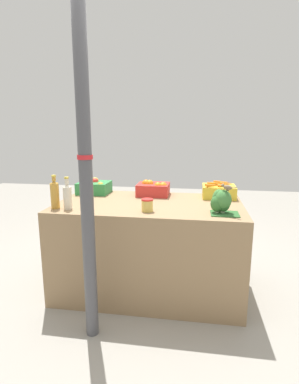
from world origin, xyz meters
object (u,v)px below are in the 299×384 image
object	(u,v)px
orange_crate	(153,189)
carrot_crate	(219,191)
apple_crate	(94,187)
broccoli_pile	(221,202)
pickle_jar	(147,205)
sparrow_bird	(227,187)
juice_bottle_cloudy	(67,196)
juice_bottle_amber	(55,194)
support_pole	(86,175)

from	to	relation	value
orange_crate	carrot_crate	distance (m)	0.65
carrot_crate	apple_crate	bearing A→B (deg)	-179.93
broccoli_pile	orange_crate	bearing A→B (deg)	137.54
apple_crate	pickle_jar	world-z (taller)	apple_crate
orange_crate	pickle_jar	bearing A→B (deg)	-86.36
sparrow_bird	juice_bottle_cloudy	bearing A→B (deg)	36.88
broccoli_pile	sparrow_bird	size ratio (longest dim) A/B	1.92
juice_bottle_cloudy	pickle_jar	size ratio (longest dim) A/B	2.61
juice_bottle_amber	apple_crate	bearing A→B (deg)	79.24
broccoli_pile	juice_bottle_amber	xyz separation A→B (m)	(-1.38, -0.06, 0.03)
juice_bottle_cloudy	sparrow_bird	size ratio (longest dim) A/B	2.34
apple_crate	juice_bottle_amber	xyz separation A→B (m)	(-0.12, -0.63, 0.05)
apple_crate	sparrow_bird	size ratio (longest dim) A/B	2.70
apple_crate	pickle_jar	bearing A→B (deg)	-42.23
orange_crate	carrot_crate	xyz separation A→B (m)	(0.65, 0.00, -0.00)
orange_crate	pickle_jar	distance (m)	0.61
orange_crate	juice_bottle_amber	size ratio (longest dim) A/B	1.10
juice_bottle_cloudy	broccoli_pile	bearing A→B (deg)	2.56
carrot_crate	broccoli_pile	size ratio (longest dim) A/B	1.41
broccoli_pile	pickle_jar	xyz separation A→B (m)	(-0.59, -0.03, -0.04)
juice_bottle_cloudy	sparrow_bird	world-z (taller)	juice_bottle_cloudy
carrot_crate	juice_bottle_amber	size ratio (longest dim) A/B	1.10
apple_crate	sparrow_bird	world-z (taller)	sparrow_bird
broccoli_pile	juice_bottle_amber	distance (m)	1.38
support_pole	juice_bottle_amber	world-z (taller)	support_pole
juice_bottle_amber	sparrow_bird	size ratio (longest dim) A/B	2.45
orange_crate	broccoli_pile	size ratio (longest dim) A/B	1.41
carrot_crate	sparrow_bird	world-z (taller)	sparrow_bird
broccoli_pile	apple_crate	bearing A→B (deg)	155.42
support_pole	broccoli_pile	distance (m)	1.08
support_pole	juice_bottle_cloudy	world-z (taller)	support_pole
carrot_crate	juice_bottle_cloudy	bearing A→B (deg)	-153.85
orange_crate	broccoli_pile	xyz separation A→B (m)	(0.63, -0.58, 0.02)
support_pole	pickle_jar	world-z (taller)	support_pole
support_pole	broccoli_pile	xyz separation A→B (m)	(0.94, 0.46, -0.27)
pickle_jar	apple_crate	bearing A→B (deg)	137.77
juice_bottle_amber	juice_bottle_cloudy	distance (m)	0.11
support_pole	apple_crate	xyz separation A→B (m)	(-0.32, 1.04, -0.29)
orange_crate	juice_bottle_amber	bearing A→B (deg)	-139.86
juice_bottle_cloudy	apple_crate	bearing A→B (deg)	89.31
orange_crate	juice_bottle_cloudy	distance (m)	0.90
support_pole	apple_crate	size ratio (longest dim) A/B	7.67
support_pole	sparrow_bird	distance (m)	1.08
orange_crate	juice_bottle_amber	xyz separation A→B (m)	(-0.75, -0.63, 0.05)
support_pole	carrot_crate	world-z (taller)	support_pole
juice_bottle_cloudy	sparrow_bird	distance (m)	1.31
juice_bottle_amber	juice_bottle_cloudy	world-z (taller)	juice_bottle_amber
orange_crate	carrot_crate	size ratio (longest dim) A/B	1.00
orange_crate	juice_bottle_amber	distance (m)	0.98
juice_bottle_cloudy	pickle_jar	xyz separation A→B (m)	(0.68, 0.03, -0.06)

